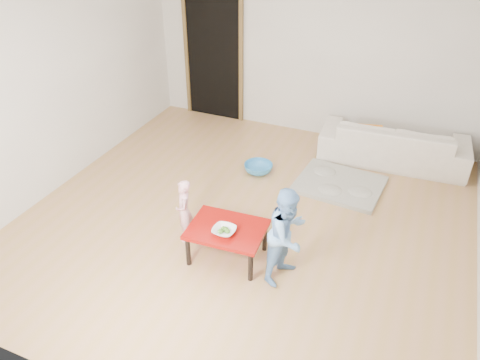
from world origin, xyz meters
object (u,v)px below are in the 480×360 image
Objects in this scene: child_blue at (288,235)px; basin at (258,168)px; bowl at (224,231)px; sofa at (394,143)px; red_table at (227,242)px; child_pink at (184,211)px.

child_blue is 2.04m from basin.
bowl is at bearing -79.58° from basin.
red_table is at bearing 61.37° from sofa.
child_pink is at bearing -98.03° from basin.
child_pink reaches higher than red_table.
child_pink is 1.90× the size of basin.
child_blue is (1.20, -0.12, 0.14)m from child_pink.
sofa is 5.10× the size of basin.
bowl is 0.59m from child_pink.
child_blue is (0.64, -0.01, 0.32)m from red_table.
bowl is at bearing 62.20° from sofa.
child_blue reaches higher than sofa.
child_pink reaches higher than sofa.
child_blue is (0.64, 0.07, 0.09)m from bowl.
sofa is 1.92m from basin.
bowl is 0.65m from child_blue.
bowl is 0.23× the size of child_blue.
sofa is 8.55× the size of bowl.
sofa is 3.11m from bowl.
child_blue is (-0.64, -2.76, 0.22)m from sofa.
child_pink is 1.21m from child_blue.
basin is (-0.33, 1.81, -0.35)m from bowl.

